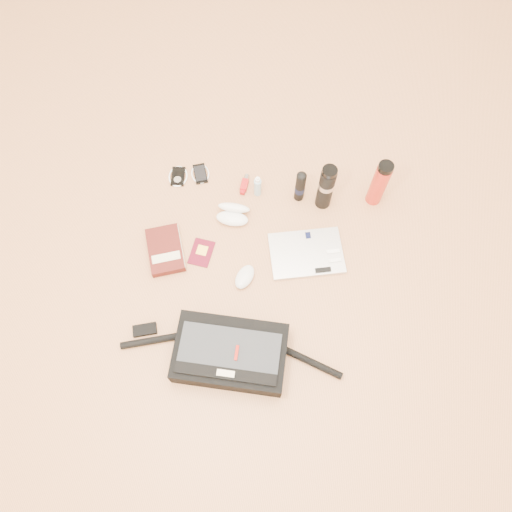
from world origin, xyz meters
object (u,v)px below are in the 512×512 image
object	(u,v)px
messenger_bag	(230,353)
thermos_black	(326,187)
laptop	(307,254)
thermos_red	(379,183)
book	(166,250)

from	to	relation	value
messenger_bag	thermos_black	distance (m)	0.79
laptop	thermos_red	distance (m)	0.42
laptop	book	world-z (taller)	book
laptop	thermos_black	xyz separation A→B (m)	(0.04, 0.26, 0.12)
messenger_bag	book	distance (m)	0.53
laptop	book	size ratio (longest dim) A/B	1.40
messenger_bag	thermos_black	size ratio (longest dim) A/B	3.36
messenger_bag	thermos_black	world-z (taller)	thermos_black
messenger_bag	book	bearing A→B (deg)	130.05
laptop	thermos_black	size ratio (longest dim) A/B	1.36
messenger_bag	thermos_red	distance (m)	0.94
book	thermos_red	xyz separation A→B (m)	(0.84, 0.40, 0.11)
messenger_bag	thermos_red	size ratio (longest dim) A/B	3.35
messenger_bag	laptop	world-z (taller)	messenger_bag
messenger_bag	laptop	distance (m)	0.53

